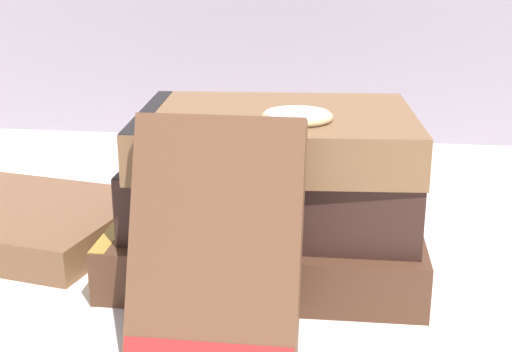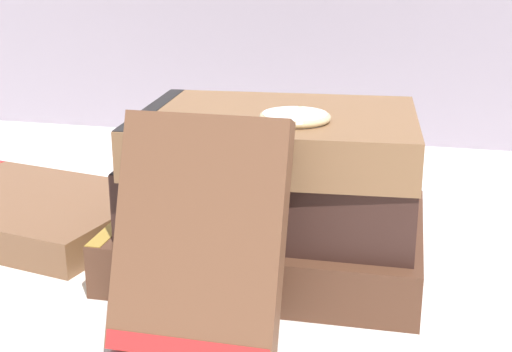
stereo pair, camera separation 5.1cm
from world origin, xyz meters
TOP-DOWN VIEW (x-y plane):
  - ground_plane at (0.00, 0.00)m, footprint 3.00×3.00m
  - book_flat_bottom at (0.00, 0.03)m, footprint 0.24×0.18m
  - book_flat_middle at (0.01, 0.04)m, footprint 0.22×0.16m
  - book_flat_top at (0.01, 0.02)m, footprint 0.22×0.17m
  - book_side_left at (-0.23, 0.06)m, footprint 0.24×0.19m
  - book_leaning_front at (-0.01, -0.09)m, footprint 0.11×0.07m
  - pocket_watch at (0.03, -0.00)m, footprint 0.05×0.05m
  - reading_glasses at (-0.07, 0.20)m, footprint 0.12×0.06m

SIDE VIEW (x-z plane):
  - ground_plane at x=0.00m, z-range 0.00..0.00m
  - reading_glasses at x=-0.07m, z-range 0.00..0.00m
  - book_side_left at x=-0.23m, z-range 0.00..0.03m
  - book_flat_bottom at x=0.00m, z-range 0.00..0.04m
  - book_flat_middle at x=0.01m, z-range 0.04..0.09m
  - book_leaning_front at x=-0.01m, z-range -0.01..0.14m
  - book_flat_top at x=0.01m, z-range 0.09..0.13m
  - pocket_watch at x=0.03m, z-range 0.13..0.13m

